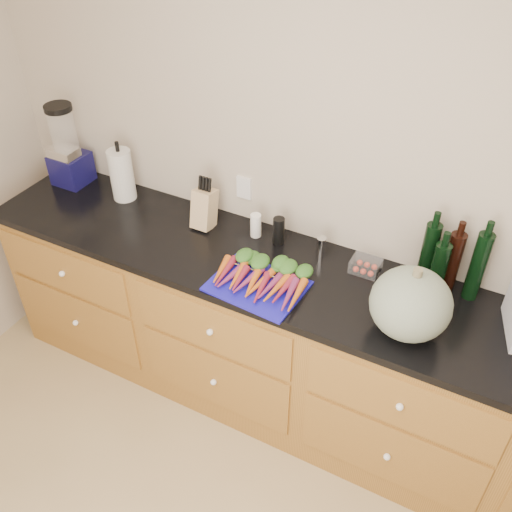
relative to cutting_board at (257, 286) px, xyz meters
The scene contains 14 objects.
wall_back 0.67m from the cutting_board, 59.32° to the left, with size 4.10×0.05×2.60m, color #BBAE9B.
cabinets 0.59m from the cutting_board, 28.45° to the left, with size 3.60×0.64×0.90m.
countertop 0.33m from the cutting_board, 29.08° to the left, with size 3.64×0.62×0.04m, color black.
cutting_board is the anchor object (origin of this frame).
carrots 0.04m from the cutting_board, 90.00° to the left, with size 0.42×0.29×0.06m.
squash 0.68m from the cutting_board, ahead, with size 0.33×0.33×0.29m, color slate.
blender_appliance 1.40m from the cutting_board, 166.76° to the left, with size 0.18×0.18×0.46m.
paper_towel 1.04m from the cutting_board, 161.99° to the left, with size 0.13×0.13×0.28m, color silver.
knife_block 0.56m from the cutting_board, 146.74° to the left, with size 0.10×0.10×0.20m, color tan.
grinder_salt 0.39m from the cutting_board, 118.61° to the left, with size 0.05×0.05×0.12m, color white.
grinder_pepper 0.35m from the cutting_board, 99.95° to the left, with size 0.06×0.06×0.14m, color black.
canister_chrome 0.38m from the cutting_board, 64.26° to the left, with size 0.05×0.05×0.10m, color silver.
tomato_box 0.51m from the cutting_board, 40.18° to the left, with size 0.13×0.11×0.06m, color white.
bottles 0.84m from the cutting_board, 26.45° to the left, with size 0.28×0.14×0.33m.
Camera 1 is at (0.60, -0.56, 2.64)m, focal length 40.00 mm.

